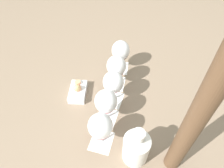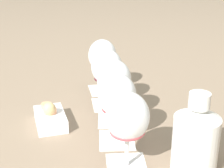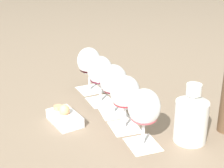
% 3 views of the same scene
% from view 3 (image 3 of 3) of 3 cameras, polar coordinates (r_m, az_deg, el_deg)
% --- Properties ---
extents(ground_plane, '(8.00, 8.00, 0.00)m').
position_cam_3_polar(ground_plane, '(1.24, 0.24, -4.81)').
color(ground_plane, '#7F6B56').
extents(tasting_card_0, '(0.14, 0.14, 0.00)m').
position_cam_3_polar(tasting_card_0, '(1.06, 5.14, -9.96)').
color(tasting_card_0, white).
rests_on(tasting_card_0, ground_plane).
extents(tasting_card_1, '(0.14, 0.14, 0.00)m').
position_cam_3_polar(tasting_card_1, '(1.15, 2.12, -7.17)').
color(tasting_card_1, white).
rests_on(tasting_card_1, ground_plane).
extents(tasting_card_2, '(0.14, 0.14, 0.00)m').
position_cam_3_polar(tasting_card_2, '(1.24, 0.09, -4.78)').
color(tasting_card_2, white).
rests_on(tasting_card_2, ground_plane).
extents(tasting_card_3, '(0.14, 0.14, 0.00)m').
position_cam_3_polar(tasting_card_3, '(1.33, -1.91, -2.85)').
color(tasting_card_3, white).
rests_on(tasting_card_3, ground_plane).
extents(tasting_card_4, '(0.14, 0.14, 0.00)m').
position_cam_3_polar(tasting_card_4, '(1.43, -3.72, -0.94)').
color(tasting_card_4, white).
rests_on(tasting_card_4, ground_plane).
extents(wine_glass_0, '(0.10, 0.10, 0.18)m').
position_cam_3_polar(wine_glass_0, '(1.00, 5.37, -4.21)').
color(wine_glass_0, white).
rests_on(wine_glass_0, tasting_card_0).
extents(wine_glass_1, '(0.10, 0.10, 0.18)m').
position_cam_3_polar(wine_glass_1, '(1.09, 2.21, -1.77)').
color(wine_glass_1, white).
rests_on(wine_glass_1, tasting_card_1).
extents(wine_glass_2, '(0.10, 0.10, 0.18)m').
position_cam_3_polar(wine_glass_2, '(1.19, 0.09, 0.28)').
color(wine_glass_2, white).
rests_on(wine_glass_2, tasting_card_2).
extents(wine_glass_3, '(0.10, 0.10, 0.18)m').
position_cam_3_polar(wine_glass_3, '(1.28, -1.98, 1.95)').
color(wine_glass_3, white).
rests_on(wine_glass_3, tasting_card_3).
extents(wine_glass_4, '(0.10, 0.10, 0.18)m').
position_cam_3_polar(wine_glass_4, '(1.39, -3.84, 3.53)').
color(wine_glass_4, white).
rests_on(wine_glass_4, tasting_card_4).
extents(ceramic_vase, '(0.10, 0.10, 0.19)m').
position_cam_3_polar(ceramic_vase, '(1.06, 13.05, -5.33)').
color(ceramic_vase, white).
rests_on(ceramic_vase, ground_plane).
extents(snack_dish, '(0.16, 0.14, 0.07)m').
position_cam_3_polar(snack_dish, '(1.17, -7.91, -5.42)').
color(snack_dish, silver).
rests_on(snack_dish, ground_plane).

